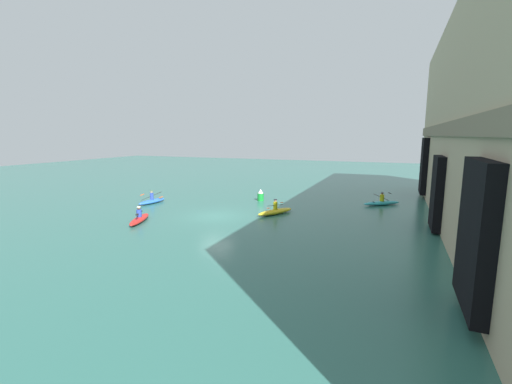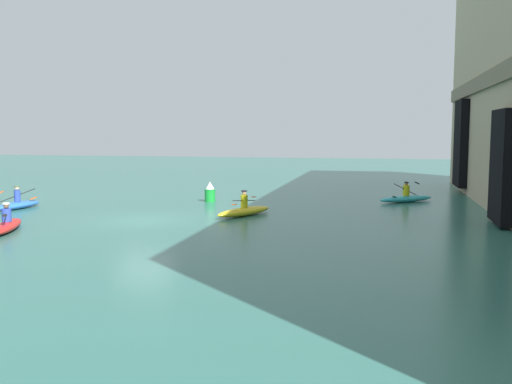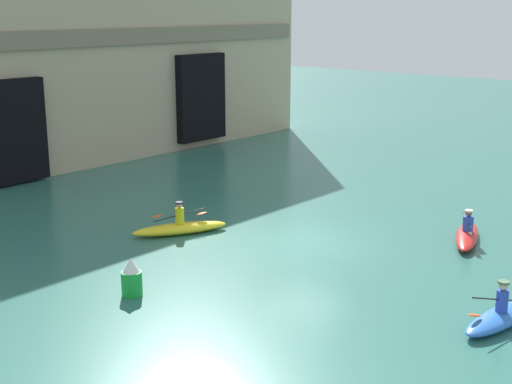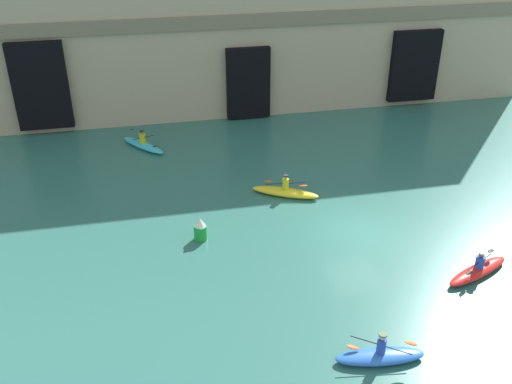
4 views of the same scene
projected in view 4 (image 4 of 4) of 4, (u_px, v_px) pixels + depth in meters
name	position (u px, v px, depth m)	size (l,w,h in m)	color
ground_plane	(356.00, 232.00, 26.08)	(120.00, 120.00, 0.00)	#2D665B
cliff_bluff	(235.00, 0.00, 38.78)	(40.47, 8.46, 14.00)	tan
kayak_red	(478.00, 270.00, 23.10)	(3.41, 1.92, 1.11)	red
kayak_blue	(380.00, 355.00, 18.97)	(3.10, 1.16, 1.18)	blue
kayak_yellow	(285.00, 192.00, 28.94)	(3.40, 2.31, 1.18)	yellow
kayak_cyan	(143.00, 145.00, 34.12)	(2.69, 3.21, 1.13)	#33B2C6
marker_buoy	(200.00, 230.00, 25.28)	(0.59, 0.59, 1.11)	green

